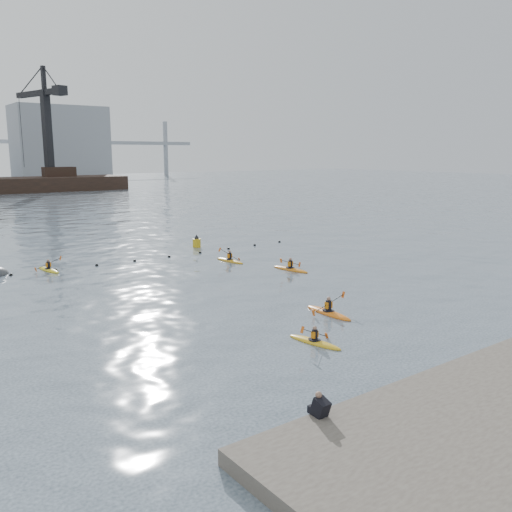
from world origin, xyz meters
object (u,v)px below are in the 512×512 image
Objects in this scene: kayaker_4 at (290,269)px; kayaker_5 at (49,269)px; kayaker_0 at (328,312)px; nav_buoy at (197,243)px; kayaker_1 at (315,341)px; kayaker_3 at (230,260)px.

kayaker_4 is 17.52m from kayaker_5.
nav_buoy is at bearing 78.69° from kayaker_0.
kayaker_5 is at bearing 92.14° from kayaker_1.
kayaker_5 is at bearing -45.06° from kayaker_4.
kayaker_3 reaches higher than kayaker_5.
nav_buoy is (1.27, 7.26, 0.30)m from kayaker_3.
kayaker_3 is 0.96× the size of kayaker_4.
kayaker_4 reaches higher than kayaker_5.
kayaker_3 reaches higher than kayaker_0.
nav_buoy is (4.95, 22.13, 0.30)m from kayaker_0.
nav_buoy is at bearing 0.03° from kayaker_5.
kayaker_3 is 5.58m from kayaker_4.
kayaker_5 is (-14.19, 10.29, -0.01)m from kayaker_4.
kayaker_1 is 26.46m from nav_buoy.
kayaker_1 is (-3.65, -2.90, -0.01)m from kayaker_0.
kayaker_3 is 7.37m from nav_buoy.
kayaker_3 is 13.40m from kayaker_5.
kayaker_4 is (9.08, 12.47, 0.01)m from kayaker_1.
kayaker_1 is at bearing -118.39° from kayaker_3.
kayaker_4 is 2.51× the size of nav_buoy.
nav_buoy is (8.60, 25.03, 0.31)m from kayaker_1.
kayaker_3 is (7.33, 17.77, 0.01)m from kayaker_1.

